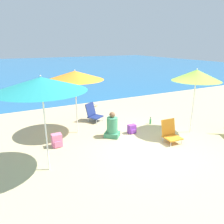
% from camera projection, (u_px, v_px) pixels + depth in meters
% --- Properties ---
extents(ground_plane, '(60.00, 60.00, 0.00)m').
position_uv_depth(ground_plane, '(144.00, 144.00, 6.80)').
color(ground_plane, '#C6B284').
extents(sea_water, '(60.00, 40.00, 0.01)m').
position_uv_depth(sea_water, '(29.00, 68.00, 28.28)').
color(sea_water, '#23669E').
rests_on(sea_water, ground).
extents(beach_umbrella_orange, '(1.90, 1.90, 2.19)m').
position_uv_depth(beach_umbrella_orange, '(75.00, 75.00, 7.08)').
color(beach_umbrella_orange, white).
rests_on(beach_umbrella_orange, ground).
extents(beach_umbrella_teal, '(2.03, 2.03, 2.34)m').
position_uv_depth(beach_umbrella_teal, '(41.00, 84.00, 4.78)').
color(beach_umbrella_teal, white).
rests_on(beach_umbrella_teal, ground).
extents(beach_umbrella_lime, '(1.59, 1.59, 2.23)m').
position_uv_depth(beach_umbrella_lime, '(196.00, 75.00, 7.12)').
color(beach_umbrella_lime, white).
rests_on(beach_umbrella_lime, ground).
extents(beach_chair_navy, '(0.73, 0.74, 0.73)m').
position_uv_depth(beach_chair_navy, '(93.00, 113.00, 8.72)').
color(beach_chair_navy, silver).
rests_on(beach_chair_navy, ground).
extents(beach_chair_orange, '(0.53, 0.57, 0.70)m').
position_uv_depth(beach_chair_orange, '(170.00, 132.00, 6.90)').
color(beach_chair_orange, silver).
rests_on(beach_chair_orange, ground).
extents(person_seated_near, '(0.62, 0.61, 0.87)m').
position_uv_depth(person_seated_near, '(112.00, 127.00, 7.24)').
color(person_seated_near, '#3F8C66').
rests_on(person_seated_near, ground).
extents(backpack_purple, '(0.27, 0.21, 0.31)m').
position_uv_depth(backpack_purple, '(132.00, 129.00, 7.59)').
color(backpack_purple, purple).
rests_on(backpack_purple, ground).
extents(backpack_pink, '(0.30, 0.26, 0.40)m').
position_uv_depth(backpack_pink, '(57.00, 140.00, 6.58)').
color(backpack_pink, pink).
rests_on(backpack_pink, ground).
extents(water_bottle, '(0.08, 0.08, 0.28)m').
position_uv_depth(water_bottle, '(150.00, 121.00, 8.46)').
color(water_bottle, '#4CB266').
rests_on(water_bottle, ground).
extents(seagull, '(0.27, 0.11, 0.23)m').
position_uv_depth(seagull, '(96.00, 104.00, 10.79)').
color(seagull, gold).
rests_on(seagull, ground).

